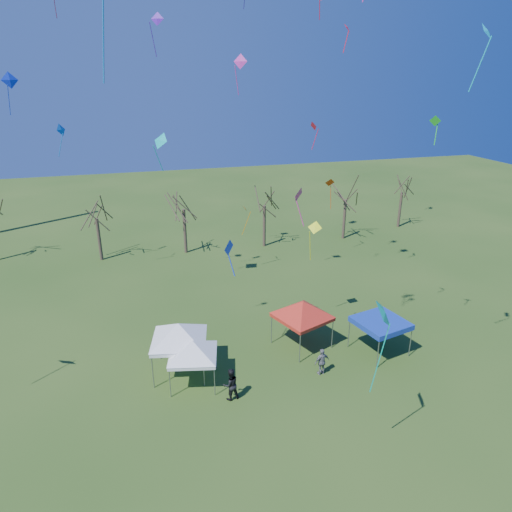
{
  "coord_description": "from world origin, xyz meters",
  "views": [
    {
      "loc": [
        -7.48,
        -20.27,
        17.06
      ],
      "look_at": [
        -0.87,
        3.0,
        7.52
      ],
      "focal_mm": 32.0,
      "sensor_mm": 36.0,
      "label": 1
    }
  ],
  "objects": [
    {
      "name": "tree_4",
      "position": [
        15.36,
        24.0,
        6.06
      ],
      "size": [
        3.58,
        3.58,
        7.89
      ],
      "color": "#3D2D21",
      "rests_on": "ground"
    },
    {
      "name": "tent_blue",
      "position": [
        7.41,
        2.45,
        2.15
      ],
      "size": [
        3.56,
        3.56,
        2.34
      ],
      "rotation": [
        0.0,
        0.0,
        0.22
      ],
      "color": "gray",
      "rests_on": "ground"
    },
    {
      "name": "kite_9",
      "position": [
        8.93,
        1.79,
        14.77
      ],
      "size": [
        0.61,
        0.58,
        1.6
      ],
      "rotation": [
        0.0,
        0.0,
        2.42
      ],
      "color": "green",
      "rests_on": "ground"
    },
    {
      "name": "kite_17",
      "position": [
        4.36,
        6.88,
        7.51
      ],
      "size": [
        1.19,
        1.13,
        2.95
      ],
      "rotation": [
        0.0,
        0.0,
        5.64
      ],
      "color": "#E1F519",
      "rests_on": "ground"
    },
    {
      "name": "kite_27",
      "position": [
        1.75,
        3.46,
        10.8
      ],
      "size": [
        0.98,
        0.98,
        2.42
      ],
      "rotation": [
        0.0,
        0.0,
        3.93
      ],
      "color": "#D12E7C",
      "rests_on": "ground"
    },
    {
      "name": "tent_red",
      "position": [
        2.77,
        4.56,
        3.12
      ],
      "size": [
        4.1,
        4.1,
        3.86
      ],
      "rotation": [
        0.0,
        0.0,
        0.36
      ],
      "color": "gray",
      "rests_on": "ground"
    },
    {
      "name": "kite_2",
      "position": [
        -15.33,
        20.4,
        16.79
      ],
      "size": [
        1.28,
        0.91,
        3.2
      ],
      "rotation": [
        0.0,
        0.0,
        0.49
      ],
      "color": "#1432DC",
      "rests_on": "ground"
    },
    {
      "name": "kite_13",
      "position": [
        -12.11,
        19.37,
        13.15
      ],
      "size": [
        0.92,
        1.03,
        2.56
      ],
      "rotation": [
        0.0,
        0.0,
        1.0
      ],
      "color": "blue",
      "rests_on": "ground"
    },
    {
      "name": "tent_white_west",
      "position": [
        -5.45,
        3.79,
        3.17
      ],
      "size": [
        4.37,
        4.37,
        3.93
      ],
      "rotation": [
        0.0,
        0.0,
        -0.21
      ],
      "color": "gray",
      "rests_on": "ground"
    },
    {
      "name": "kite_22",
      "position": [
        2.45,
        18.19,
        5.89
      ],
      "size": [
        0.86,
        0.87,
        2.7
      ],
      "rotation": [
        0.0,
        0.0,
        1.5
      ],
      "color": "orange",
      "rests_on": "ground"
    },
    {
      "name": "kite_19",
      "position": [
        8.45,
        17.48,
        13.06
      ],
      "size": [
        0.67,
        0.96,
        2.4
      ],
      "rotation": [
        0.0,
        0.0,
        1.75
      ],
      "color": "red",
      "rests_on": "ground"
    },
    {
      "name": "tree_2",
      "position": [
        -2.37,
        24.38,
        6.29
      ],
      "size": [
        3.71,
        3.71,
        8.18
      ],
      "color": "#3D2D21",
      "rests_on": "ground"
    },
    {
      "name": "person_grey",
      "position": [
        2.8,
        1.21,
        0.88
      ],
      "size": [
        1.09,
        0.62,
        1.75
      ],
      "primitive_type": "imported",
      "rotation": [
        0.0,
        0.0,
        3.34
      ],
      "color": "slate",
      "rests_on": "ground"
    },
    {
      "name": "tree_3",
      "position": [
        6.03,
        24.04,
        6.08
      ],
      "size": [
        3.59,
        3.59,
        7.91
      ],
      "color": "#3D2D21",
      "rests_on": "ground"
    },
    {
      "name": "person_dark",
      "position": [
        -3.07,
        0.47,
        0.97
      ],
      "size": [
        1.05,
        0.88,
        1.94
      ],
      "primitive_type": "imported",
      "rotation": [
        0.0,
        0.0,
        3.3
      ],
      "color": "black",
      "rests_on": "ground"
    },
    {
      "name": "kite_24",
      "position": [
        0.69,
        12.46,
        17.98
      ],
      "size": [
        0.94,
        0.82,
        2.69
      ],
      "rotation": [
        0.0,
        0.0,
        5.62
      ],
      "color": "#DD31AD",
      "rests_on": "ground"
    },
    {
      "name": "ground",
      "position": [
        0.0,
        0.0,
        0.0
      ],
      "size": [
        140.0,
        140.0,
        0.0
      ],
      "primitive_type": "plane",
      "color": "#294A17",
      "rests_on": "ground"
    },
    {
      "name": "kite_26",
      "position": [
        -4.07,
        19.63,
        21.15
      ],
      "size": [
        1.18,
        1.02,
        3.19
      ],
      "rotation": [
        0.0,
        0.0,
        5.82
      ],
      "color": "#5F1BBE",
      "rests_on": "ground"
    },
    {
      "name": "tree_1",
      "position": [
        -10.77,
        24.65,
        5.79
      ],
      "size": [
        3.42,
        3.42,
        7.54
      ],
      "color": "#3D2D21",
      "rests_on": "ground"
    },
    {
      "name": "kite_12",
      "position": [
        13.16,
        23.65,
        6.55
      ],
      "size": [
        1.1,
        0.7,
        3.35
      ],
      "rotation": [
        0.0,
        0.0,
        3.1
      ],
      "color": "red",
      "rests_on": "ground"
    },
    {
      "name": "kite_0",
      "position": [
        7.57,
        -2.61,
        18.74
      ],
      "size": [
        0.98,
        0.91,
        2.75
      ],
      "rotation": [
        0.0,
        0.0,
        0.59
      ],
      "color": "#0DA7C7",
      "rests_on": "ground"
    },
    {
      "name": "kite_5",
      "position": [
        2.37,
        -5.41,
        7.72
      ],
      "size": [
        1.4,
        1.63,
        4.53
      ],
      "rotation": [
        0.0,
        0.0,
        1.07
      ],
      "color": "#0BA889",
      "rests_on": "ground"
    },
    {
      "name": "kite_18",
      "position": [
        7.37,
        10.1,
        20.01
      ],
      "size": [
        0.83,
        0.88,
        1.85
      ],
      "rotation": [
        0.0,
        0.0,
        0.92
      ],
      "color": "red",
      "rests_on": "ground"
    },
    {
      "name": "tent_white_mid",
      "position": [
        -4.84,
        2.49,
        2.71
      ],
      "size": [
        3.71,
        3.71,
        3.35
      ],
      "rotation": [
        0.0,
        0.0,
        -0.22
      ],
      "color": "gray",
      "rests_on": "ground"
    },
    {
      "name": "kite_1",
      "position": [
        -2.29,
        3.84,
        7.86
      ],
      "size": [
        0.88,
        0.91,
        2.38
      ],
      "rotation": [
        0.0,
        0.0,
        3.96
      ],
      "color": "blue",
      "rests_on": "ground"
    },
    {
      "name": "kite_11",
      "position": [
        -4.91,
        14.41,
        12.69
      ],
      "size": [
        1.48,
        1.58,
        2.92
      ],
      "rotation": [
        0.0,
        0.0,
        5.34
      ],
      "color": "#0CB4AD",
      "rests_on": "ground"
    },
    {
      "name": "tree_5",
      "position": [
        23.72,
        26.07,
        5.73
      ],
      "size": [
        3.39,
        3.39,
        7.46
      ],
      "color": "#3D2D21",
      "rests_on": "ground"
    }
  ]
}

